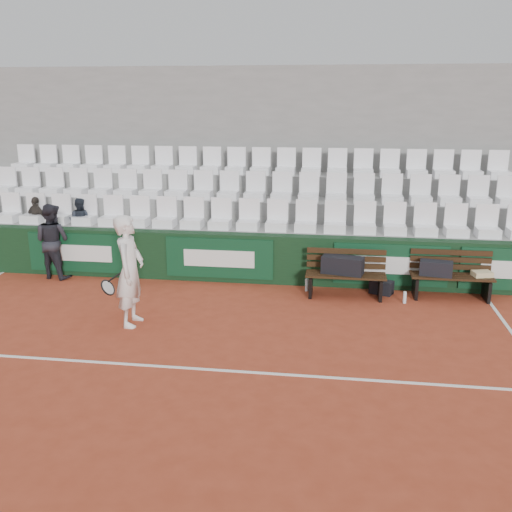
{
  "coord_description": "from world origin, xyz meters",
  "views": [
    {
      "loc": [
        2.1,
        -7.07,
        3.67
      ],
      "look_at": [
        0.76,
        2.4,
        1.0
      ],
      "focal_mm": 40.0,
      "sensor_mm": 36.0,
      "label": 1
    }
  ],
  "objects": [
    {
      "name": "spectator_b",
      "position": [
        -4.44,
        4.5,
        1.51
      ],
      "size": [
        0.64,
        0.44,
        1.01
      ],
      "primitive_type": "imported",
      "rotation": [
        0.0,
        0.0,
        2.79
      ],
      "color": "#2F2A25",
      "rests_on": "grandstand_tier_front"
    },
    {
      "name": "seat_row_front",
      "position": [
        0.0,
        4.45,
        1.31
      ],
      "size": [
        11.9,
        0.44,
        0.63
      ],
      "primitive_type": "cube",
      "color": "white",
      "rests_on": "grandstand_tier_front"
    },
    {
      "name": "bench_right",
      "position": [
        4.31,
        3.53,
        0.23
      ],
      "size": [
        1.5,
        0.56,
        0.45
      ],
      "primitive_type": "cube",
      "color": "black",
      "rests_on": "ground"
    },
    {
      "name": "grandstand_rear_wall",
      "position": [
        0.0,
        7.15,
        2.2
      ],
      "size": [
        18.0,
        0.3,
        4.4
      ],
      "primitive_type": "cube",
      "color": "gray",
      "rests_on": "ground"
    },
    {
      "name": "grandstand_tier_mid",
      "position": [
        0.0,
        5.58,
        0.72
      ],
      "size": [
        18.0,
        0.95,
        1.45
      ],
      "primitive_type": "cube",
      "color": "gray",
      "rests_on": "ground"
    },
    {
      "name": "sports_bag_ground",
      "position": [
        3.04,
        3.61,
        0.13
      ],
      "size": [
        0.49,
        0.41,
        0.26
      ],
      "primitive_type": "cube",
      "rotation": [
        0.0,
        0.0,
        -0.41
      ],
      "color": "black",
      "rests_on": "ground"
    },
    {
      "name": "sports_bag_right",
      "position": [
        4.0,
        3.49,
        0.59
      ],
      "size": [
        0.63,
        0.38,
        0.27
      ],
      "primitive_type": "cube",
      "rotation": [
        0.0,
        0.0,
        -0.18
      ],
      "color": "black",
      "rests_on": "bench_right"
    },
    {
      "name": "grandstand_tier_front",
      "position": [
        0.0,
        4.62,
        0.5
      ],
      "size": [
        18.0,
        0.95,
        1.0
      ],
      "primitive_type": "cube",
      "color": "#979795",
      "rests_on": "ground"
    },
    {
      "name": "ball_kid",
      "position": [
        -3.7,
        3.7,
        0.79
      ],
      "size": [
        0.88,
        0.75,
        1.58
      ],
      "primitive_type": "imported",
      "rotation": [
        0.0,
        0.0,
        2.91
      ],
      "color": "#202129",
      "rests_on": "ground"
    },
    {
      "name": "ground",
      "position": [
        0.0,
        0.0,
        0.0
      ],
      "size": [
        80.0,
        80.0,
        0.0
      ],
      "primitive_type": "plane",
      "color": "#A43E25",
      "rests_on": "ground"
    },
    {
      "name": "grandstand_tier_back",
      "position": [
        0.0,
        6.53,
        0.95
      ],
      "size": [
        18.0,
        0.95,
        1.9
      ],
      "primitive_type": "cube",
      "color": "gray",
      "rests_on": "ground"
    },
    {
      "name": "seat_row_mid",
      "position": [
        0.0,
        5.4,
        1.77
      ],
      "size": [
        11.9,
        0.44,
        0.63
      ],
      "primitive_type": "cube",
      "color": "white",
      "rests_on": "grandstand_tier_mid"
    },
    {
      "name": "seat_row_back",
      "position": [
        0.0,
        6.35,
        2.21
      ],
      "size": [
        11.9,
        0.44,
        0.63
      ],
      "primitive_type": "cube",
      "color": "white",
      "rests_on": "grandstand_tier_back"
    },
    {
      "name": "sports_bag_left",
      "position": [
        2.27,
        3.37,
        0.61
      ],
      "size": [
        0.82,
        0.49,
        0.33
      ],
      "primitive_type": "cube",
      "rotation": [
        0.0,
        0.0,
        -0.22
      ],
      "color": "black",
      "rests_on": "bench_left"
    },
    {
      "name": "court_baseline",
      "position": [
        0.0,
        0.0,
        0.0
      ],
      "size": [
        18.0,
        0.06,
        0.01
      ],
      "primitive_type": "cube",
      "color": "white",
      "rests_on": "ground"
    },
    {
      "name": "spectator_c",
      "position": [
        -3.44,
        4.5,
        1.51
      ],
      "size": [
        0.5,
        0.4,
        1.01
      ],
      "primitive_type": "imported",
      "rotation": [
        0.0,
        0.0,
        3.18
      ],
      "color": "#202731",
      "rests_on": "grandstand_tier_front"
    },
    {
      "name": "towel",
      "position": [
        4.85,
        3.55,
        0.5
      ],
      "size": [
        0.39,
        0.32,
        0.09
      ],
      "primitive_type": "cube",
      "rotation": [
        0.0,
        0.0,
        0.24
      ],
      "color": "#D5C289",
      "rests_on": "bench_right"
    },
    {
      "name": "bench_left",
      "position": [
        2.34,
        3.33,
        0.23
      ],
      "size": [
        1.5,
        0.56,
        0.45
      ],
      "primitive_type": "cube",
      "color": "#321E0F",
      "rests_on": "ground"
    },
    {
      "name": "back_barrier",
      "position": [
        0.07,
        3.99,
        0.5
      ],
      "size": [
        18.0,
        0.34,
        1.0
      ],
      "color": "#103218",
      "rests_on": "ground"
    },
    {
      "name": "water_bottle_far",
      "position": [
        3.43,
        3.12,
        0.11
      ],
      "size": [
        0.06,
        0.06,
        0.22
      ],
      "primitive_type": "cylinder",
      "color": "silver",
      "rests_on": "ground"
    },
    {
      "name": "water_bottle_near",
      "position": [
        1.6,
        3.56,
        0.12
      ],
      "size": [
        0.07,
        0.07,
        0.24
      ],
      "primitive_type": "cylinder",
      "color": "silver",
      "rests_on": "ground"
    },
    {
      "name": "tennis_player",
      "position": [
        -1.2,
        1.47,
        0.93
      ],
      "size": [
        0.72,
        0.68,
        1.86
      ],
      "color": "white",
      "rests_on": "ground"
    }
  ]
}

